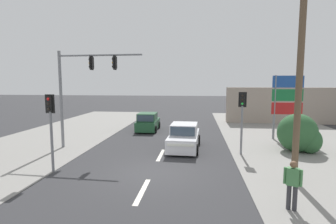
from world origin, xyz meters
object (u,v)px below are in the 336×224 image
object	(u,v)px
sedan_receding_far	(184,137)
pedestrian_at_kerb	(293,183)
pedestal_signal_right_kerb	(242,112)
shopping_plaza_sign	(287,98)
pedestal_signal_left_kerb	(51,120)
traffic_signal_mast	(80,82)
hatchback_crossing_left	(148,122)
utility_pole_foreground_right	(298,41)

from	to	relation	value
sedan_receding_far	pedestrian_at_kerb	xyz separation A→B (m)	(3.84, -7.55, 0.22)
pedestal_signal_right_kerb	shopping_plaza_sign	distance (m)	5.93
pedestal_signal_left_kerb	pedestrian_at_kerb	size ratio (longest dim) A/B	2.18
pedestal_signal_left_kerb	sedan_receding_far	xyz separation A→B (m)	(5.75, 4.96, -1.71)
shopping_plaza_sign	sedan_receding_far	distance (m)	8.26
pedestal_signal_left_kerb	sedan_receding_far	bearing A→B (deg)	40.78
shopping_plaza_sign	pedestrian_at_kerb	world-z (taller)	shopping_plaza_sign
pedestal_signal_left_kerb	sedan_receding_far	world-z (taller)	pedestal_signal_left_kerb
sedan_receding_far	traffic_signal_mast	bearing A→B (deg)	-174.29
hatchback_crossing_left	utility_pole_foreground_right	bearing A→B (deg)	-53.22
utility_pole_foreground_right	pedestal_signal_right_kerb	distance (m)	5.34
traffic_signal_mast	pedestal_signal_right_kerb	bearing A→B (deg)	-2.32
traffic_signal_mast	pedestrian_at_kerb	size ratio (longest dim) A/B	3.68
shopping_plaza_sign	pedestrian_at_kerb	xyz separation A→B (m)	(-3.31, -11.01, -2.06)
pedestal_signal_left_kerb	hatchback_crossing_left	bearing A→B (deg)	77.63
traffic_signal_mast	pedestrian_at_kerb	xyz separation A→B (m)	(10.15, -6.92, -3.22)
pedestal_signal_right_kerb	pedestal_signal_left_kerb	size ratio (longest dim) A/B	1.00
hatchback_crossing_left	pedestrian_at_kerb	size ratio (longest dim) A/B	2.25
pedestal_signal_left_kerb	shopping_plaza_sign	xyz separation A→B (m)	(12.89, 8.42, 0.57)
traffic_signal_mast	utility_pole_foreground_right	bearing A→B (deg)	-21.57
pedestal_signal_right_kerb	utility_pole_foreground_right	bearing A→B (deg)	-70.65
pedestal_signal_right_kerb	sedan_receding_far	distance (m)	3.85
utility_pole_foreground_right	sedan_receding_far	world-z (taller)	utility_pole_foreground_right
utility_pole_foreground_right	pedestal_signal_right_kerb	world-z (taller)	utility_pole_foreground_right
sedan_receding_far	pedestal_signal_right_kerb	bearing A→B (deg)	-17.22
pedestal_signal_right_kerb	shopping_plaza_sign	world-z (taller)	shopping_plaza_sign
utility_pole_foreground_right	pedestal_signal_left_kerb	world-z (taller)	utility_pole_foreground_right
utility_pole_foreground_right	pedestal_signal_left_kerb	bearing A→B (deg)	179.89
hatchback_crossing_left	sedan_receding_far	bearing A→B (deg)	-59.79
utility_pole_foreground_right	pedestal_signal_right_kerb	xyz separation A→B (m)	(-1.39, 3.96, -3.30)
pedestal_signal_right_kerb	sedan_receding_far	bearing A→B (deg)	162.78
utility_pole_foreground_right	shopping_plaza_sign	xyz separation A→B (m)	(2.45, 8.44, -2.73)
pedestrian_at_kerb	pedestal_signal_right_kerb	bearing A→B (deg)	94.73
pedestal_signal_right_kerb	hatchback_crossing_left	xyz separation A→B (m)	(-6.68, 6.84, -1.71)
traffic_signal_mast	sedan_receding_far	distance (m)	7.22
hatchback_crossing_left	pedestrian_at_kerb	bearing A→B (deg)	-61.62
pedestal_signal_right_kerb	sedan_receding_far	xyz separation A→B (m)	(-3.30, 1.02, -1.71)
pedestal_signal_right_kerb	pedestal_signal_left_kerb	distance (m)	9.87
pedestal_signal_left_kerb	traffic_signal_mast	bearing A→B (deg)	97.46
pedestal_signal_right_kerb	hatchback_crossing_left	bearing A→B (deg)	134.33
traffic_signal_mast	shopping_plaza_sign	size ratio (longest dim) A/B	1.30
utility_pole_foreground_right	pedestrian_at_kerb	bearing A→B (deg)	-108.32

